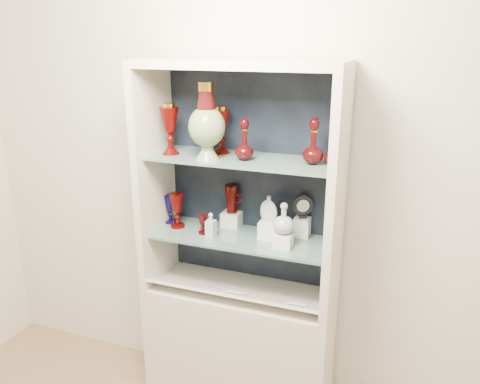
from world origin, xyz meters
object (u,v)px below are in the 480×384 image
(ruby_goblet_small, at_px, (203,224))
(clear_square_bottle, at_px, (211,225))
(clear_round_decanter, at_px, (284,219))
(ruby_decanter_b, at_px, (314,140))
(enamel_urn, at_px, (207,121))
(ruby_pitcher, at_px, (232,199))
(ruby_goblet_tall, at_px, (177,210))
(cobalt_goblet, at_px, (170,209))
(pedestal_lamp_left, at_px, (170,129))
(flat_flask, at_px, (269,209))
(cameo_medallion, at_px, (303,206))
(ruby_decanter_a, at_px, (244,137))
(lidded_bowl, at_px, (332,156))
(pedestal_lamp_right, at_px, (221,130))

(ruby_goblet_small, relative_size, clear_square_bottle, 0.78)
(clear_round_decanter, bearing_deg, ruby_decanter_b, 25.52)
(enamel_urn, relative_size, ruby_pitcher, 2.40)
(ruby_goblet_tall, xyz_separation_m, clear_square_bottle, (0.23, -0.06, -0.03))
(ruby_goblet_small, distance_m, clear_round_decanter, 0.45)
(cobalt_goblet, bearing_deg, ruby_pitcher, 11.63)
(pedestal_lamp_left, relative_size, flat_flask, 1.81)
(enamel_urn, height_order, ruby_decanter_b, enamel_urn)
(ruby_goblet_tall, height_order, clear_square_bottle, ruby_goblet_tall)
(ruby_pitcher, bearing_deg, cobalt_goblet, -155.49)
(clear_round_decanter, bearing_deg, flat_flask, 141.31)
(cobalt_goblet, relative_size, cameo_medallion, 1.29)
(ruby_decanter_a, distance_m, ruby_decanter_b, 0.33)
(lidded_bowl, xyz_separation_m, cobalt_goblet, (-0.88, 0.03, -0.38))
(ruby_goblet_small, bearing_deg, clear_square_bottle, -24.33)
(pedestal_lamp_right, relative_size, lidded_bowl, 2.83)
(ruby_decanter_a, xyz_separation_m, ruby_goblet_small, (-0.23, -0.00, -0.48))
(cobalt_goblet, bearing_deg, enamel_urn, -22.80)
(clear_square_bottle, distance_m, flat_flask, 0.31)
(pedestal_lamp_left, distance_m, ruby_goblet_tall, 0.45)
(ruby_decanter_a, xyz_separation_m, cameo_medallion, (0.27, 0.15, -0.37))
(pedestal_lamp_right, distance_m, cameo_medallion, 0.57)
(ruby_goblet_small, height_order, flat_flask, flat_flask)
(ruby_pitcher, relative_size, clear_square_bottle, 1.16)
(lidded_bowl, bearing_deg, pedestal_lamp_left, -176.12)
(ruby_goblet_small, height_order, clear_round_decanter, clear_round_decanter)
(ruby_goblet_tall, xyz_separation_m, flat_flask, (0.51, 0.03, 0.07))
(ruby_decanter_a, relative_size, cobalt_goblet, 1.40)
(clear_square_bottle, bearing_deg, lidded_bowl, 7.37)
(cobalt_goblet, relative_size, clear_round_decanter, 1.06)
(ruby_decanter_a, height_order, ruby_decanter_b, ruby_decanter_b)
(enamel_urn, height_order, ruby_goblet_small, enamel_urn)
(pedestal_lamp_left, distance_m, lidded_bowl, 0.82)
(flat_flask, bearing_deg, clear_round_decanter, -21.59)
(flat_flask, bearing_deg, ruby_goblet_small, -152.36)
(pedestal_lamp_left, relative_size, cobalt_goblet, 1.58)
(flat_flask, xyz_separation_m, cameo_medallion, (0.16, 0.08, 0.00))
(pedestal_lamp_right, relative_size, ruby_pitcher, 1.55)
(clear_square_bottle, distance_m, clear_round_decanter, 0.39)
(ruby_goblet_small, relative_size, ruby_pitcher, 0.68)
(ruby_pitcher, relative_size, flat_flask, 1.08)
(flat_flask, xyz_separation_m, clear_round_decanter, (0.10, -0.08, -0.01))
(enamel_urn, relative_size, clear_square_bottle, 2.78)
(ruby_goblet_small, distance_m, flat_flask, 0.36)
(pedestal_lamp_left, distance_m, ruby_decanter_a, 0.40)
(ruby_decanter_b, distance_m, ruby_pitcher, 0.60)
(lidded_bowl, relative_size, ruby_goblet_small, 0.81)
(ruby_pitcher, height_order, clear_round_decanter, ruby_pitcher)
(enamel_urn, xyz_separation_m, clear_square_bottle, (0.01, 0.01, -0.54))
(ruby_pitcher, bearing_deg, pedestal_lamp_right, -110.27)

